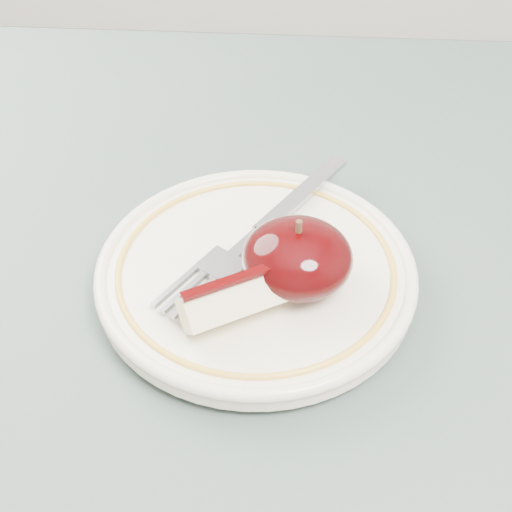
# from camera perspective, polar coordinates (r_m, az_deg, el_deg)

# --- Properties ---
(table) EXTENTS (0.90, 0.90, 0.75)m
(table) POSITION_cam_1_polar(r_m,az_deg,el_deg) (0.51, -11.65, -15.74)
(table) COLOR brown
(table) RESTS_ON ground
(plate) EXTENTS (0.21, 0.21, 0.02)m
(plate) POSITION_cam_1_polar(r_m,az_deg,el_deg) (0.46, 0.00, -1.27)
(plate) COLOR beige
(plate) RESTS_ON table
(apple_half) EXTENTS (0.07, 0.07, 0.05)m
(apple_half) POSITION_cam_1_polar(r_m,az_deg,el_deg) (0.44, 3.32, -0.13)
(apple_half) COLOR black
(apple_half) RESTS_ON plate
(apple_wedge) EXTENTS (0.07, 0.06, 0.03)m
(apple_wedge) POSITION_cam_1_polar(r_m,az_deg,el_deg) (0.42, -1.46, -3.34)
(apple_wedge) COLOR beige
(apple_wedge) RESTS_ON plate
(fork) EXTENTS (0.12, 0.18, 0.00)m
(fork) POSITION_cam_1_polar(r_m,az_deg,el_deg) (0.48, 0.20, 1.86)
(fork) COLOR #96989E
(fork) RESTS_ON plate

